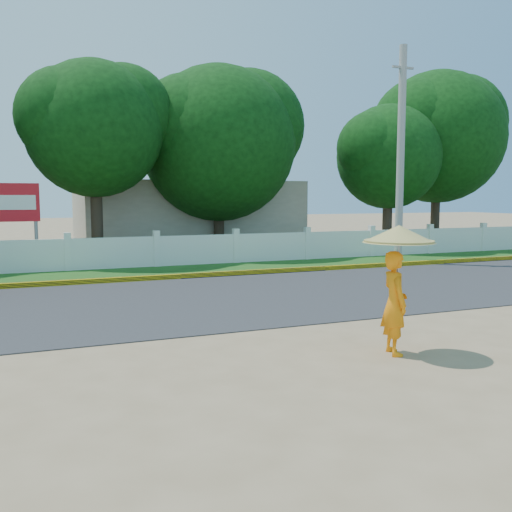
{
  "coord_description": "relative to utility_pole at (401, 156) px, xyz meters",
  "views": [
    {
      "loc": [
        -4.44,
        -8.7,
        2.53
      ],
      "look_at": [
        0.0,
        2.0,
        1.3
      ],
      "focal_mm": 40.0,
      "sensor_mm": 36.0,
      "label": 1
    }
  ],
  "objects": [
    {
      "name": "grass_verge",
      "position": [
        -8.62,
        0.88,
        -3.96
      ],
      "size": [
        60.0,
        3.5,
        0.03
      ],
      "primitive_type": "cube",
      "color": "#2D601E",
      "rests_on": "ground"
    },
    {
      "name": "billboard",
      "position": [
        -13.65,
        3.43,
        -1.83
      ],
      "size": [
        2.5,
        0.13,
        2.95
      ],
      "color": "gray",
      "rests_on": "ground"
    },
    {
      "name": "ground",
      "position": [
        -8.62,
        -8.87,
        -3.97
      ],
      "size": [
        120.0,
        120.0,
        0.0
      ],
      "primitive_type": "plane",
      "color": "#9E8460",
      "rests_on": "ground"
    },
    {
      "name": "building_near",
      "position": [
        -5.62,
        9.13,
        -2.37
      ],
      "size": [
        10.0,
        6.0,
        3.2
      ],
      "primitive_type": "cube",
      "color": "#B7AD99",
      "rests_on": "ground"
    },
    {
      "name": "road",
      "position": [
        -8.62,
        -4.37,
        -3.96
      ],
      "size": [
        60.0,
        7.0,
        0.02
      ],
      "primitive_type": "cube",
      "color": "#38383A",
      "rests_on": "ground"
    },
    {
      "name": "tree_row",
      "position": [
        -7.53,
        5.28,
        0.83
      ],
      "size": [
        34.22,
        7.13,
        8.58
      ],
      "color": "#473828",
      "rests_on": "ground"
    },
    {
      "name": "fence",
      "position": [
        -8.62,
        2.33,
        -3.42
      ],
      "size": [
        40.0,
        0.1,
        1.1
      ],
      "primitive_type": "cube",
      "color": "silver",
      "rests_on": "ground"
    },
    {
      "name": "utility_pole",
      "position": [
        0.0,
        0.0,
        0.0
      ],
      "size": [
        0.28,
        0.28,
        7.95
      ],
      "primitive_type": "cylinder",
      "color": "gray",
      "rests_on": "ground"
    },
    {
      "name": "curb",
      "position": [
        -8.62,
        -0.82,
        -3.89
      ],
      "size": [
        40.0,
        0.18,
        0.16
      ],
      "primitive_type": "cube",
      "color": "yellow",
      "rests_on": "ground"
    },
    {
      "name": "monk_with_parasol",
      "position": [
        -7.57,
        -10.17,
        -2.63
      ],
      "size": [
        1.14,
        1.14,
        2.07
      ],
      "color": "orange",
      "rests_on": "ground"
    }
  ]
}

